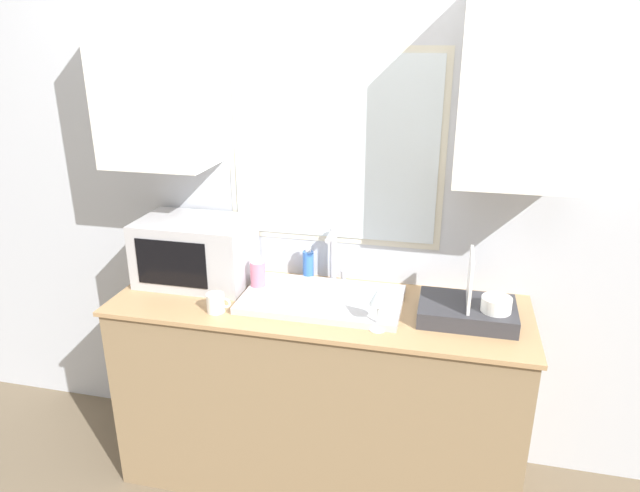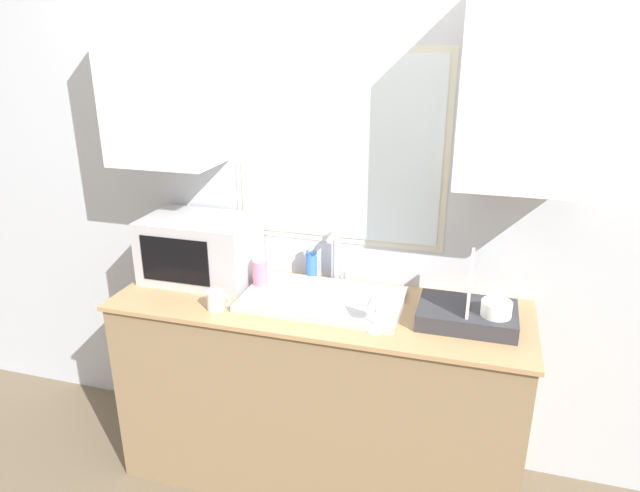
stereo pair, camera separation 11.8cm
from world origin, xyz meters
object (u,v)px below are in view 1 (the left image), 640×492
object	(u,v)px
faucet	(334,253)
soap_bottle	(308,265)
wine_glass	(379,297)
mug_near_sink	(216,303)
microwave	(196,251)
spray_bottle	(258,272)
dish_rack	(470,309)

from	to	relation	value
faucet	soap_bottle	world-z (taller)	faucet
wine_glass	mug_near_sink	bearing A→B (deg)	-179.96
soap_bottle	microwave	bearing A→B (deg)	-166.25
faucet	spray_bottle	bearing A→B (deg)	-151.32
spray_bottle	dish_rack	bearing A→B (deg)	-4.01
soap_bottle	spray_bottle	bearing A→B (deg)	-138.21
soap_bottle	wine_glass	bearing A→B (deg)	-46.33
dish_rack	wine_glass	xyz separation A→B (m)	(-0.36, -0.17, 0.09)
mug_near_sink	wine_glass	world-z (taller)	wine_glass
microwave	soap_bottle	world-z (taller)	microwave
soap_bottle	dish_rack	bearing A→B (deg)	-17.69
mug_near_sink	dish_rack	bearing A→B (deg)	9.25
wine_glass	faucet	bearing A→B (deg)	123.18
faucet	mug_near_sink	size ratio (longest dim) A/B	2.49
faucet	mug_near_sink	world-z (taller)	faucet
dish_rack	soap_bottle	world-z (taller)	dish_rack
mug_near_sink	spray_bottle	bearing A→B (deg)	65.64
dish_rack	mug_near_sink	world-z (taller)	dish_rack
spray_bottle	wine_glass	bearing A→B (deg)	-22.04
spray_bottle	wine_glass	xyz separation A→B (m)	(0.58, -0.24, 0.05)
wine_glass	spray_bottle	bearing A→B (deg)	157.96
faucet	soap_bottle	xyz separation A→B (m)	(-0.12, -0.00, -0.07)
dish_rack	soap_bottle	size ratio (longest dim) A/B	2.20
soap_bottle	faucet	bearing A→B (deg)	0.08
dish_rack	wine_glass	size ratio (longest dim) A/B	2.11
spray_bottle	wine_glass	world-z (taller)	spray_bottle
wine_glass	dish_rack	bearing A→B (deg)	25.45
faucet	microwave	world-z (taller)	microwave
microwave	wine_glass	size ratio (longest dim) A/B	2.76
dish_rack	mug_near_sink	bearing A→B (deg)	-170.75
microwave	wine_glass	distance (m)	0.95
dish_rack	wine_glass	distance (m)	0.41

